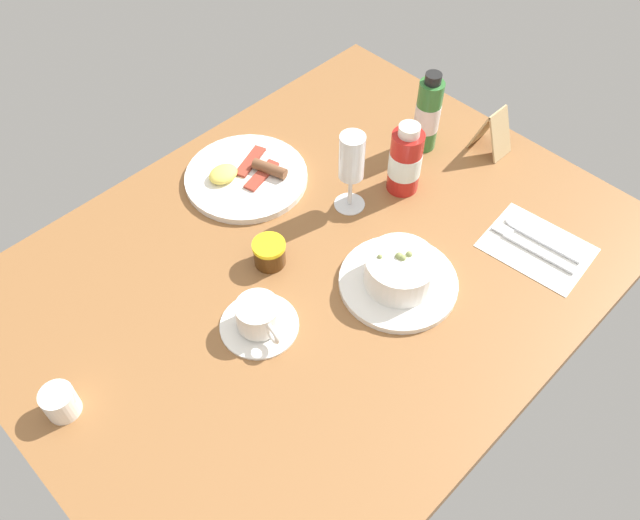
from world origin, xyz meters
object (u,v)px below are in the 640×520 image
object	(u,v)px
sauce_bottle_green	(428,115)
menu_card	(493,131)
wine_glass	(352,161)
coffee_cup	(259,318)
cutlery_setting	(535,246)
jam_jar	(269,253)
sauce_bottle_red	(405,161)
breakfast_plate	(246,176)
porridge_bowl	(399,274)
creamer_jug	(61,402)

from	to	relation	value
sauce_bottle_green	menu_card	world-z (taller)	sauce_bottle_green
wine_glass	coffee_cup	bearing A→B (deg)	-164.15
cutlery_setting	coffee_cup	size ratio (longest dim) A/B	1.49
jam_jar	sauce_bottle_red	bearing A→B (deg)	-7.73
wine_glass	jam_jar	size ratio (longest dim) A/B	2.85
sauce_bottle_green	cutlery_setting	bearing A→B (deg)	-102.16
wine_glass	breakfast_plate	size ratio (longest dim) A/B	0.69
porridge_bowl	wine_glass	xyz separation A→B (cm)	(8.00, 19.16, 8.03)
coffee_cup	breakfast_plate	size ratio (longest dim) A/B	0.54
porridge_bowl	wine_glass	world-z (taller)	wine_glass
porridge_bowl	jam_jar	xyz separation A→B (cm)	(-12.30, 19.39, -0.62)
porridge_bowl	creamer_jug	size ratio (longest dim) A/B	3.57
coffee_cup	wine_glass	bearing A→B (deg)	15.85
wine_glass	sauce_bottle_green	distance (cm)	23.42
wine_glass	breakfast_plate	xyz separation A→B (cm)	(-9.65, 19.11, -10.22)
creamer_jug	sauce_bottle_red	xyz separation A→B (cm)	(72.09, -4.73, 4.28)
porridge_bowl	creamer_jug	distance (cm)	56.94
coffee_cup	jam_jar	xyz separation A→B (cm)	(10.43, 8.96, -0.03)
jam_jar	sauce_bottle_green	distance (cm)	43.83
sauce_bottle_red	jam_jar	bearing A→B (deg)	172.27
sauce_bottle_green	breakfast_plate	distance (cm)	38.19
jam_jar	creamer_jug	bearing A→B (deg)	179.28
porridge_bowl	creamer_jug	xyz separation A→B (cm)	(-53.35, 19.91, -0.55)
sauce_bottle_green	breakfast_plate	xyz separation A→B (cm)	(-32.84, 18.17, -7.06)
menu_card	breakfast_plate	bearing A→B (deg)	145.59
cutlery_setting	breakfast_plate	size ratio (longest dim) A/B	0.81
porridge_bowl	jam_jar	world-z (taller)	porridge_bowl
jam_jar	cutlery_setting	bearing A→B (deg)	-40.63
porridge_bowl	sauce_bottle_green	world-z (taller)	sauce_bottle_green
coffee_cup	sauce_bottle_red	bearing A→B (deg)	6.53
creamer_jug	sauce_bottle_green	bearing A→B (deg)	0.13
cutlery_setting	sauce_bottle_green	distance (cm)	33.72
porridge_bowl	breakfast_plate	world-z (taller)	porridge_bowl
cutlery_setting	menu_card	bearing A→B (deg)	54.15
creamer_jug	breakfast_plate	bearing A→B (deg)	19.56
sauce_bottle_red	menu_card	size ratio (longest dim) A/B	1.54
cutlery_setting	creamer_jug	xyz separation A→B (cm)	(-77.62, 31.89, 2.31)
porridge_bowl	sauce_bottle_red	distance (cm)	24.40
coffee_cup	breakfast_plate	distance (cm)	34.95
cutlery_setting	jam_jar	xyz separation A→B (cm)	(-36.57, 31.38, 2.25)
creamer_jug	coffee_cup	bearing A→B (deg)	-17.19
wine_glass	sauce_bottle_red	bearing A→B (deg)	-20.34
coffee_cup	wine_glass	distance (cm)	33.08
coffee_cup	sauce_bottle_green	world-z (taller)	sauce_bottle_green
coffee_cup	creamer_jug	bearing A→B (deg)	162.81
creamer_jug	breakfast_plate	xyz separation A→B (cm)	(51.70, 18.37, -1.64)
wine_glass	sauce_bottle_green	xyz separation A→B (cm)	(23.19, 0.95, -3.17)
wine_glass	breakfast_plate	world-z (taller)	wine_glass
coffee_cup	menu_card	size ratio (longest dim) A/B	1.34
sauce_bottle_red	menu_card	world-z (taller)	sauce_bottle_red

